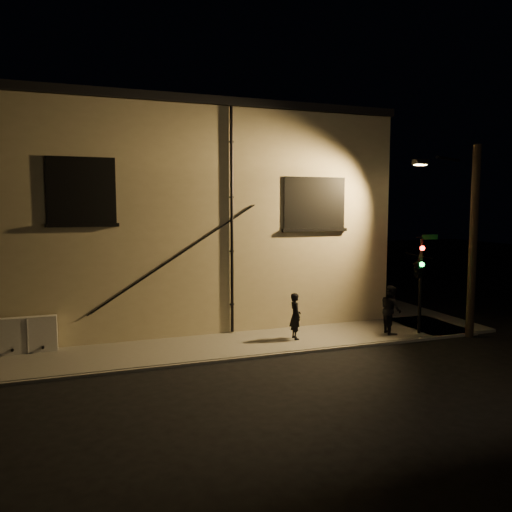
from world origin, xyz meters
name	(u,v)px	position (x,y,z in m)	size (l,w,h in m)	color
ground	(309,352)	(0.00, 0.00, 0.00)	(90.00, 90.00, 0.00)	black
sidewalk	(290,320)	(1.22, 4.39, 0.06)	(21.00, 16.00, 0.12)	#65625B
building	(171,216)	(-3.00, 8.99, 4.40)	(16.20, 12.23, 8.80)	#C5B78D
utility_cabinet	(28,335)	(-8.81, 2.70, 0.71)	(1.79, 0.30, 1.18)	silver
pedestrian_a	(295,316)	(0.08, 1.33, 0.95)	(0.61, 0.40, 1.67)	black
pedestrian_b	(391,309)	(3.77, 0.87, 1.03)	(0.88, 0.69, 1.82)	black
traffic_signal	(418,268)	(4.61, 0.42, 2.62)	(1.36, 2.19, 3.70)	black
streetlamp_pole	(470,236)	(6.44, -0.11, 3.77)	(2.02, 1.39, 7.10)	black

